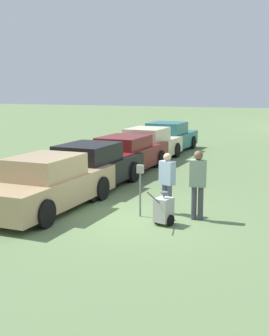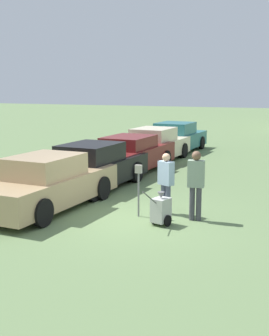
# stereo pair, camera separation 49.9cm
# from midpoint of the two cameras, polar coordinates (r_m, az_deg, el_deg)

# --- Properties ---
(ground_plane) EXTENTS (120.00, 120.00, 0.00)m
(ground_plane) POSITION_cam_midpoint_polar(r_m,az_deg,el_deg) (12.34, -1.02, -6.14)
(ground_plane) COLOR #607A4C
(parked_car_tan) EXTENTS (2.12, 5.00, 1.54)m
(parked_car_tan) POSITION_cam_midpoint_polar(r_m,az_deg,el_deg) (13.27, -11.52, -2.02)
(parked_car_tan) COLOR tan
(parked_car_tan) RESTS_ON ground_plane
(parked_car_black) EXTENTS (2.15, 5.06, 1.54)m
(parked_car_black) POSITION_cam_midpoint_polar(r_m,az_deg,el_deg) (15.65, -6.29, -0.02)
(parked_car_black) COLOR black
(parked_car_black) RESTS_ON ground_plane
(parked_car_maroon) EXTENTS (2.17, 5.24, 1.45)m
(parked_car_maroon) POSITION_cam_midpoint_polar(r_m,az_deg,el_deg) (18.63, -1.85, 1.60)
(parked_car_maroon) COLOR maroon
(parked_car_maroon) RESTS_ON ground_plane
(parked_car_cream) EXTENTS (2.13, 4.88, 1.52)m
(parked_car_cream) POSITION_cam_midpoint_polar(r_m,az_deg,el_deg) (21.30, 1.00, 2.72)
(parked_car_cream) COLOR beige
(parked_car_cream) RESTS_ON ground_plane
(parked_car_teal) EXTENTS (2.24, 4.76, 1.52)m
(parked_car_teal) POSITION_cam_midpoint_polar(r_m,az_deg,el_deg) (24.46, 3.51, 3.67)
(parked_car_teal) COLOR #23666B
(parked_car_teal) RESTS_ON ground_plane
(parking_meter) EXTENTS (0.18, 0.09, 1.39)m
(parking_meter) POSITION_cam_midpoint_polar(r_m,az_deg,el_deg) (12.27, -0.46, -1.57)
(parking_meter) COLOR slate
(parking_meter) RESTS_ON ground_plane
(person_worker) EXTENTS (0.47, 0.38, 1.66)m
(person_worker) POSITION_cam_midpoint_polar(r_m,az_deg,el_deg) (12.57, 2.86, -1.41)
(person_worker) COLOR #515670
(person_worker) RESTS_ON ground_plane
(person_supervisor) EXTENTS (0.44, 0.27, 1.81)m
(person_supervisor) POSITION_cam_midpoint_polar(r_m,az_deg,el_deg) (12.04, 6.55, -1.52)
(person_supervisor) COLOR #3F3F47
(person_supervisor) RESTS_ON ground_plane
(equipment_cart) EXTENTS (0.53, 1.00, 1.00)m
(equipment_cart) POSITION_cam_midpoint_polar(r_m,az_deg,el_deg) (11.69, 2.35, -5.10)
(equipment_cart) COLOR #B2B2AD
(equipment_cart) RESTS_ON ground_plane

